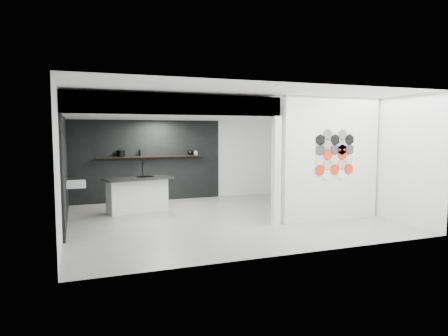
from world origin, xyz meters
TOP-DOWN VIEW (x-y plane):
  - floor at (0.00, 0.00)m, footprint 7.00×6.00m
  - partition_panel at (2.23, -1.00)m, footprint 2.45×0.15m
  - bay_clad_back at (-1.30, 2.97)m, footprint 4.40×0.04m
  - bay_clad_left at (-3.47, 1.00)m, footprint 0.04×4.00m
  - bulkhead at (-1.30, 1.00)m, footprint 4.40×4.00m
  - corner_column at (0.82, -1.00)m, footprint 0.16×0.16m
  - fascia_beam at (-1.30, -0.92)m, footprint 4.40×0.16m
  - wall_basin at (-3.24, 0.80)m, footprint 0.40×0.60m
  - display_shelf at (-1.20, 2.87)m, footprint 3.00×0.15m
  - kitchen_island at (-1.80, 1.46)m, footprint 1.76×1.05m
  - stockpot at (-2.04, 2.87)m, footprint 0.27×0.27m
  - kettle at (-0.01, 2.87)m, footprint 0.19×0.19m
  - glass_bowl at (0.15, 2.87)m, footprint 0.15×0.15m
  - glass_vase at (0.15, 2.87)m, footprint 0.12×0.12m
  - bottle_dark at (-1.51, 2.87)m, footprint 0.08×0.08m
  - utensil_cup at (-2.19, 2.87)m, footprint 0.10×0.10m
  - hex_tile_cluster at (2.26, -1.09)m, footprint 1.04×0.02m

SIDE VIEW (x-z plane):
  - floor at x=0.00m, z-range -0.01..0.00m
  - kitchen_island at x=-1.80m, z-range -0.22..1.11m
  - wall_basin at x=-3.24m, z-range 0.79..0.91m
  - bay_clad_back at x=-1.30m, z-range 0.00..2.35m
  - bay_clad_left at x=-3.47m, z-range 0.00..2.35m
  - corner_column at x=0.82m, z-range 0.00..2.35m
  - display_shelf at x=-1.20m, z-range 1.28..1.32m
  - glass_bowl at x=0.15m, z-range 1.32..1.41m
  - utensil_cup at x=-2.19m, z-range 1.32..1.43m
  - glass_vase at x=0.15m, z-range 1.32..1.45m
  - kettle at x=-0.01m, z-range 1.32..1.47m
  - partition_panel at x=2.23m, z-range 0.00..2.80m
  - bottle_dark at x=-1.51m, z-range 1.32..1.50m
  - stockpot at x=-2.04m, z-range 1.32..1.50m
  - hex_tile_cluster at x=2.26m, z-range 0.92..2.09m
  - bulkhead at x=-1.30m, z-range 2.35..2.75m
  - fascia_beam at x=-1.30m, z-range 2.35..2.75m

